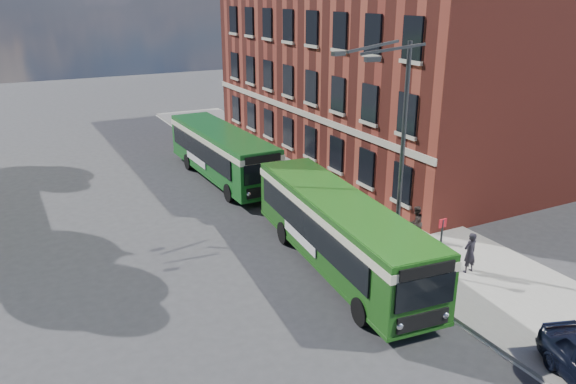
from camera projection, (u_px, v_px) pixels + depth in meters
ground at (265, 265)px, 23.37m from camera, size 120.00×120.00×0.00m
pavement at (314, 184)px, 33.08m from camera, size 6.00×48.00×0.15m
kerb_line at (268, 193)px, 31.78m from camera, size 0.12×48.00×0.01m
brick_office at (377, 52)px, 37.15m from camera, size 12.10×26.00×14.20m
street_lamp at (395, 151)px, 22.20m from camera, size 2.96×2.38×9.00m
bus_stop_sign at (441, 243)px, 21.79m from camera, size 0.35×0.08×2.52m
bus_front at (339, 227)px, 22.52m from camera, size 3.69×12.09×3.02m
bus_rear at (222, 150)px, 33.56m from camera, size 2.80×11.57×3.02m
pedestrian_a at (470, 253)px, 22.19m from camera, size 0.63×0.42×1.68m
pedestrian_b at (416, 223)px, 25.27m from camera, size 0.81×0.66×1.55m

